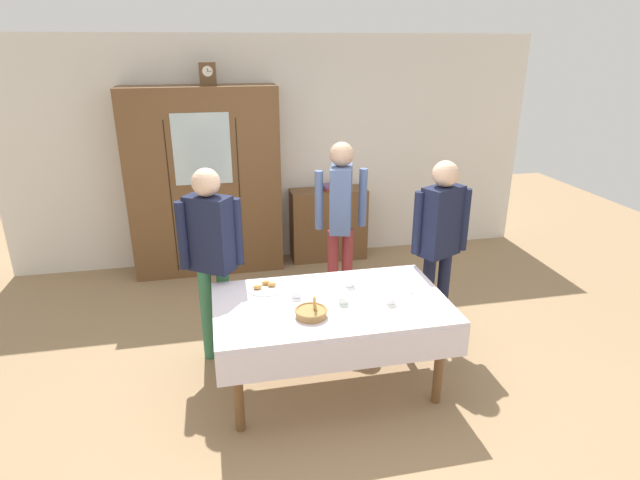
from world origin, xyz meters
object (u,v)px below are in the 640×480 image
object	(u,v)px
pastry_plate	(265,287)
wall_cabinet	(205,183)
tea_cup_center	(296,294)
tea_cup_near_right	(350,284)
spoon_near_left	(391,277)
tea_cup_near_left	(390,301)
person_behind_table_left	(341,210)
tea_cup_back_edge	(343,300)
bookshelf_low	(328,224)
bread_basket	(311,312)
person_behind_table_right	(440,234)
dining_table	(332,315)
person_beside_shelf	(211,247)
mantel_clock	(208,74)
book_stack	(329,187)
spoon_front_edge	(410,293)

from	to	relation	value
pastry_plate	wall_cabinet	bearing A→B (deg)	100.92
wall_cabinet	tea_cup_center	xyz separation A→B (m)	(0.65, -2.44, -0.30)
tea_cup_near_right	spoon_near_left	distance (m)	0.40
wall_cabinet	tea_cup_near_left	distance (m)	3.02
person_behind_table_left	tea_cup_back_edge	bearing A→B (deg)	-103.35
tea_cup_back_edge	tea_cup_near_right	xyz separation A→B (m)	(0.12, 0.27, 0.00)
bookshelf_low	bread_basket	bearing A→B (deg)	-105.38
bookshelf_low	person_behind_table_right	xyz separation A→B (m)	(0.53, -2.07, 0.57)
dining_table	tea_cup_near_left	size ratio (longest dim) A/B	13.65
person_behind_table_left	spoon_near_left	bearing A→B (deg)	-78.29
pastry_plate	person_behind_table_left	world-z (taller)	person_behind_table_left
tea_cup_back_edge	pastry_plate	size ratio (longest dim) A/B	0.46
wall_cabinet	spoon_near_left	size ratio (longest dim) A/B	18.16
bread_basket	pastry_plate	distance (m)	0.59
bread_basket	person_beside_shelf	world-z (taller)	person_beside_shelf
mantel_clock	bread_basket	bearing A→B (deg)	-77.98
pastry_plate	tea_cup_center	bearing A→B (deg)	-42.84
tea_cup_near_right	pastry_plate	xyz separation A→B (m)	(-0.67, 0.10, -0.02)
mantel_clock	tea_cup_center	size ratio (longest dim) A/B	1.85
mantel_clock	book_stack	size ratio (longest dim) A/B	1.20
person_behind_table_right	wall_cabinet	bearing A→B (deg)	134.86
tea_cup_back_edge	tea_cup_near_right	world-z (taller)	same
tea_cup_center	bread_basket	xyz separation A→B (m)	(0.06, -0.31, 0.01)
tea_cup_near_left	person_behind_table_left	world-z (taller)	person_behind_table_left
wall_cabinet	person_beside_shelf	xyz separation A→B (m)	(0.03, -1.95, -0.05)
mantel_clock	bookshelf_low	bearing A→B (deg)	2.16
mantel_clock	bookshelf_low	world-z (taller)	mantel_clock
mantel_clock	tea_cup_near_left	world-z (taller)	mantel_clock
person_behind_table_right	bread_basket	bearing A→B (deg)	-150.59
tea_cup_back_edge	dining_table	bearing A→B (deg)	164.85
wall_cabinet	mantel_clock	world-z (taller)	mantel_clock
tea_cup_near_right	tea_cup_center	bearing A→B (deg)	-167.50
bookshelf_low	bread_basket	size ratio (longest dim) A/B	3.92
tea_cup_near_left	spoon_front_edge	distance (m)	0.25
person_beside_shelf	tea_cup_near_left	bearing A→B (deg)	-30.01
book_stack	person_beside_shelf	size ratio (longest dim) A/B	0.12
dining_table	tea_cup_near_right	distance (m)	0.35
tea_cup_back_edge	bread_basket	size ratio (longest dim) A/B	0.54
wall_cabinet	mantel_clock	distance (m)	1.21
tea_cup_back_edge	tea_cup_near_left	distance (m)	0.36
book_stack	tea_cup_center	bearing A→B (deg)	-108.36
tea_cup_near_right	book_stack	bearing A→B (deg)	81.11
spoon_front_edge	person_behind_table_left	bearing A→B (deg)	100.70
bookshelf_low	person_behind_table_left	bearing A→B (deg)	-97.85
book_stack	person_behind_table_left	size ratio (longest dim) A/B	0.12
wall_cabinet	bread_basket	bearing A→B (deg)	-75.61
dining_table	wall_cabinet	size ratio (longest dim) A/B	0.82
dining_table	tea_cup_back_edge	xyz separation A→B (m)	(0.08, -0.02, 0.12)
wall_cabinet	bookshelf_low	distance (m)	1.61
mantel_clock	bookshelf_low	size ratio (longest dim) A/B	0.25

